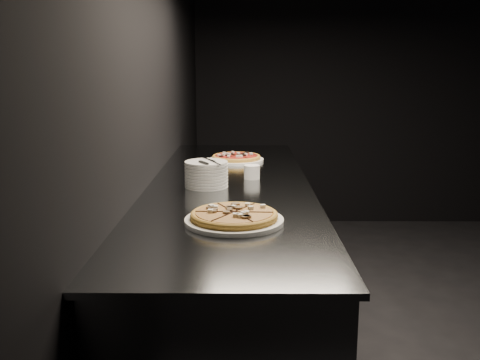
{
  "coord_description": "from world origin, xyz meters",
  "views": [
    {
      "loc": [
        -2.06,
        -2.42,
        1.45
      ],
      "look_at": [
        -2.08,
        -0.13,
        0.96
      ],
      "focal_mm": 40.0,
      "sensor_mm": 36.0,
      "label": 1
    }
  ],
  "objects_px": {
    "pizza_tomato": "(236,158)",
    "ramekin": "(252,172)",
    "pizza_mushroom": "(234,217)",
    "cutlery": "(208,161)",
    "plate_stack": "(206,174)",
    "counter": "(230,277)"
  },
  "relations": [
    {
      "from": "pizza_tomato",
      "to": "ramekin",
      "type": "bearing_deg",
      "value": -80.39
    },
    {
      "from": "plate_stack",
      "to": "cutlery",
      "type": "distance_m",
      "value": 0.06
    },
    {
      "from": "pizza_tomato",
      "to": "counter",
      "type": "bearing_deg",
      "value": -92.31
    },
    {
      "from": "counter",
      "to": "cutlery",
      "type": "xyz_separation_m",
      "value": [
        -0.09,
        -0.08,
        0.58
      ]
    },
    {
      "from": "pizza_tomato",
      "to": "cutlery",
      "type": "relative_size",
      "value": 1.54
    },
    {
      "from": "plate_stack",
      "to": "pizza_tomato",
      "type": "bearing_deg",
      "value": 79.08
    },
    {
      "from": "pizza_tomato",
      "to": "plate_stack",
      "type": "bearing_deg",
      "value": -100.92
    },
    {
      "from": "pizza_mushroom",
      "to": "cutlery",
      "type": "bearing_deg",
      "value": 102.94
    },
    {
      "from": "pizza_tomato",
      "to": "ramekin",
      "type": "height_order",
      "value": "ramekin"
    },
    {
      "from": "pizza_tomato",
      "to": "ramekin",
      "type": "distance_m",
      "value": 0.49
    },
    {
      "from": "counter",
      "to": "plate_stack",
      "type": "relative_size",
      "value": 12.67
    },
    {
      "from": "plate_stack",
      "to": "pizza_mushroom",
      "type": "bearing_deg",
      "value": -76.65
    },
    {
      "from": "ramekin",
      "to": "counter",
      "type": "bearing_deg",
      "value": -134.4
    },
    {
      "from": "pizza_tomato",
      "to": "plate_stack",
      "type": "height_order",
      "value": "plate_stack"
    },
    {
      "from": "pizza_tomato",
      "to": "ramekin",
      "type": "relative_size",
      "value": 4.07
    },
    {
      "from": "counter",
      "to": "pizza_mushroom",
      "type": "xyz_separation_m",
      "value": [
        0.03,
        -0.63,
        0.48
      ]
    },
    {
      "from": "pizza_tomato",
      "to": "cutlery",
      "type": "height_order",
      "value": "cutlery"
    },
    {
      "from": "counter",
      "to": "pizza_tomato",
      "type": "height_order",
      "value": "pizza_tomato"
    },
    {
      "from": "pizza_tomato",
      "to": "pizza_mushroom",
      "type": "bearing_deg",
      "value": -89.55
    },
    {
      "from": "counter",
      "to": "pizza_mushroom",
      "type": "bearing_deg",
      "value": -86.99
    },
    {
      "from": "plate_stack",
      "to": "ramekin",
      "type": "height_order",
      "value": "plate_stack"
    },
    {
      "from": "plate_stack",
      "to": "cutlery",
      "type": "relative_size",
      "value": 0.96
    }
  ]
}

